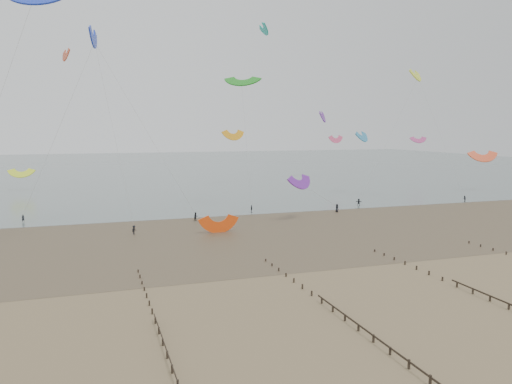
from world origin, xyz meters
TOP-DOWN VIEW (x-y plane):
  - ground at (0.00, 0.00)m, footprint 500.00×500.00m
  - sea_and_shore at (-4.08, 34.40)m, footprint 500.00×665.00m
  - groynes at (4.00, -19.05)m, footprint 72.16×50.16m
  - kitesurfers at (21.82, 48.28)m, footprint 106.75×20.59m
  - grounded_kite at (2.52, 33.67)m, footprint 6.63×5.32m
  - kites_airborne at (-20.85, 85.78)m, footprint 234.94×107.09m

SIDE VIEW (x-z plane):
  - ground at x=0.00m, z-range 0.00..0.00m
  - grounded_kite at x=2.52m, z-range -1.75..1.75m
  - sea_and_shore at x=-4.08m, z-range -0.01..0.02m
  - groynes at x=4.00m, z-range -0.03..0.97m
  - kitesurfers at x=21.82m, z-range -0.07..1.80m
  - kites_airborne at x=-20.85m, z-range -0.61..43.91m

